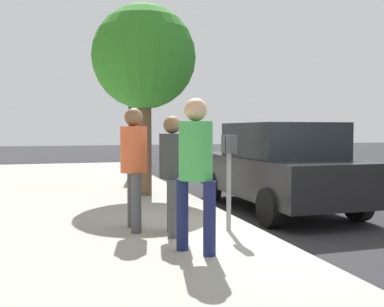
# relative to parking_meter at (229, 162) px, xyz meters

# --- Properties ---
(ground_plane) EXTENTS (80.00, 80.00, 0.00)m
(ground_plane) POSITION_rel_parking_meter_xyz_m (0.09, -0.49, -1.17)
(ground_plane) COLOR #232326
(ground_plane) RESTS_ON ground
(sidewalk_slab) EXTENTS (28.00, 6.00, 0.15)m
(sidewalk_slab) POSITION_rel_parking_meter_xyz_m (0.09, 2.51, -1.09)
(sidewalk_slab) COLOR gray
(sidewalk_slab) RESTS_ON ground_plane
(parking_meter) EXTENTS (0.36, 0.12, 1.41)m
(parking_meter) POSITION_rel_parking_meter_xyz_m (0.00, 0.00, 0.00)
(parking_meter) COLOR gray
(parking_meter) RESTS_ON sidewalk_slab
(pedestrian_at_meter) EXTENTS (0.51, 0.37, 1.68)m
(pedestrian_at_meter) POSITION_rel_parking_meter_xyz_m (0.01, 0.85, -0.04)
(pedestrian_at_meter) COLOR #47474C
(pedestrian_at_meter) RESTS_ON sidewalk_slab
(pedestrian_bystander) EXTENTS (0.48, 0.41, 1.87)m
(pedestrian_bystander) POSITION_rel_parking_meter_xyz_m (-0.98, 0.81, 0.10)
(pedestrian_bystander) COLOR #191E4C
(pedestrian_bystander) RESTS_ON sidewalk_slab
(parking_officer) EXTENTS (0.54, 0.39, 1.81)m
(parking_officer) POSITION_rel_parking_meter_xyz_m (0.43, 1.33, 0.06)
(parking_officer) COLOR #47474C
(parking_officer) RESTS_ON sidewalk_slab
(parked_sedan_near) EXTENTS (4.42, 2.01, 1.77)m
(parked_sedan_near) POSITION_rel_parking_meter_xyz_m (2.01, -1.85, -0.27)
(parked_sedan_near) COLOR black
(parked_sedan_near) RESTS_ON ground_plane
(street_tree) EXTENTS (2.33, 2.33, 4.28)m
(street_tree) POSITION_rel_parking_meter_xyz_m (3.89, 0.54, 2.06)
(street_tree) COLOR brown
(street_tree) RESTS_ON sidewalk_slab
(traffic_signal) EXTENTS (0.24, 0.44, 3.60)m
(traffic_signal) POSITION_rel_parking_meter_xyz_m (8.14, 0.11, 1.41)
(traffic_signal) COLOR black
(traffic_signal) RESTS_ON sidewalk_slab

